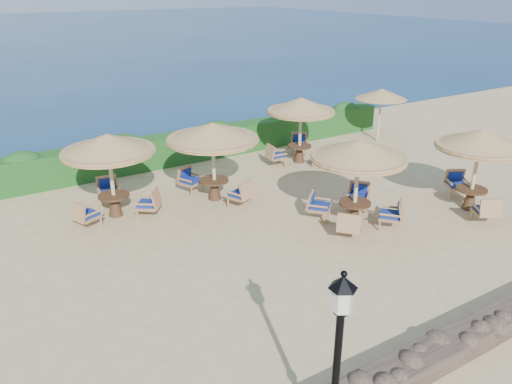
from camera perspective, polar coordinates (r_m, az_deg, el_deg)
name	(u,v)px	position (r m, az deg, el deg)	size (l,w,h in m)	color
ground	(310,222)	(15.40, 6.24, -3.38)	(120.00, 120.00, 0.00)	tan
sea	(10,35)	(81.59, -26.32, 15.80)	(160.00, 160.00, 0.00)	navy
hedge	(206,143)	(20.92, -5.74, 5.55)	(18.00, 0.90, 1.20)	#164417
stone_wall	(493,325)	(11.75, 25.42, -13.55)	(15.00, 0.65, 0.44)	brown
lamp_post	(335,383)	(7.60, 9.05, -20.73)	(0.44, 0.44, 3.31)	black
extra_parasol	(382,94)	(23.39, 14.15, 10.80)	(2.30, 2.30, 2.41)	beige
cafe_set_0	(358,167)	(14.79, 11.56, 2.84)	(2.81, 2.81, 2.65)	beige
cafe_set_1	(479,150)	(16.90, 24.12, 4.38)	(2.69, 2.78, 2.65)	beige
cafe_set_2	(109,158)	(15.63, -16.43, 3.78)	(2.82, 2.83, 2.65)	beige
cafe_set_3	(213,141)	(16.23, -4.95, 5.84)	(3.01, 3.01, 2.65)	beige
cafe_set_4	(301,117)	(19.95, 5.12, 8.56)	(2.77, 2.76, 2.65)	beige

